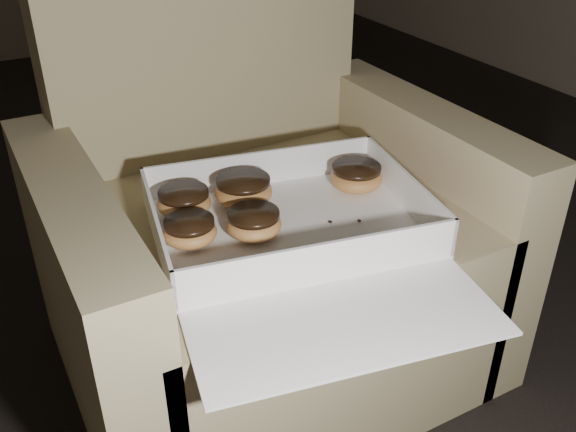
# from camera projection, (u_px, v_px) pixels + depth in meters

# --- Properties ---
(floor) EXTENTS (4.50, 4.50, 0.00)m
(floor) POSITION_uv_depth(u_px,v_px,m) (164.00, 326.00, 1.44)
(floor) COLOR black
(floor) RESTS_ON ground
(armchair) EXTENTS (0.79, 0.67, 0.83)m
(armchair) POSITION_uv_depth(u_px,v_px,m) (262.00, 242.00, 1.26)
(armchair) COLOR #887757
(armchair) RESTS_ON floor
(bakery_box) EXTENTS (0.53, 0.59, 0.07)m
(bakery_box) POSITION_uv_depth(u_px,v_px,m) (299.00, 237.00, 1.04)
(bakery_box) COLOR white
(bakery_box) RESTS_ON armchair
(donut_a) EXTENTS (0.09, 0.09, 0.05)m
(donut_a) POSITION_uv_depth(u_px,v_px,m) (184.00, 202.00, 1.11)
(donut_a) COLOR #BE8942
(donut_a) RESTS_ON bakery_box
(donut_b) EXTENTS (0.09, 0.09, 0.05)m
(donut_b) POSITION_uv_depth(u_px,v_px,m) (254.00, 223.00, 1.05)
(donut_b) COLOR #BE8942
(donut_b) RESTS_ON bakery_box
(donut_c) EXTENTS (0.10, 0.10, 0.05)m
(donut_c) POSITION_uv_depth(u_px,v_px,m) (243.00, 190.00, 1.14)
(donut_c) COLOR #BE8942
(donut_c) RESTS_ON bakery_box
(donut_d) EXTENTS (0.10, 0.10, 0.05)m
(donut_d) POSITION_uv_depth(u_px,v_px,m) (356.00, 176.00, 1.18)
(donut_d) COLOR #BE8942
(donut_d) RESTS_ON bakery_box
(donut_e) EXTENTS (0.09, 0.09, 0.04)m
(donut_e) POSITION_uv_depth(u_px,v_px,m) (190.00, 231.00, 1.03)
(donut_e) COLOR #BE8942
(donut_e) RESTS_ON bakery_box
(crumb_a) EXTENTS (0.01, 0.01, 0.00)m
(crumb_a) POSITION_uv_depth(u_px,v_px,m) (412.00, 234.00, 1.06)
(crumb_a) COLOR black
(crumb_a) RESTS_ON bakery_box
(crumb_b) EXTENTS (0.01, 0.01, 0.00)m
(crumb_b) POSITION_uv_depth(u_px,v_px,m) (278.00, 260.00, 0.99)
(crumb_b) COLOR black
(crumb_b) RESTS_ON bakery_box
(crumb_c) EXTENTS (0.01, 0.01, 0.00)m
(crumb_c) POSITION_uv_depth(u_px,v_px,m) (330.00, 222.00, 1.09)
(crumb_c) COLOR black
(crumb_c) RESTS_ON bakery_box
(crumb_d) EXTENTS (0.01, 0.01, 0.00)m
(crumb_d) POSITION_uv_depth(u_px,v_px,m) (359.00, 221.00, 1.09)
(crumb_d) COLOR black
(crumb_d) RESTS_ON bakery_box
(crumb_e) EXTENTS (0.01, 0.01, 0.00)m
(crumb_e) POSITION_uv_depth(u_px,v_px,m) (254.00, 239.00, 1.05)
(crumb_e) COLOR black
(crumb_e) RESTS_ON bakery_box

